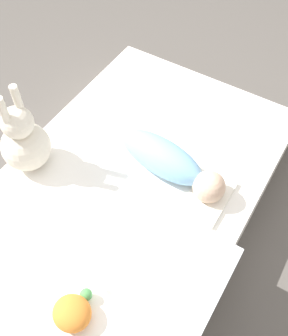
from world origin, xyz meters
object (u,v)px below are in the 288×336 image
object	(u,v)px
pillow	(176,273)
turtle_plush	(73,312)
swaddled_baby	(170,162)
bunny_plush	(24,141)

from	to	relation	value
pillow	turtle_plush	size ratio (longest dim) A/B	2.32
swaddled_baby	pillow	xyz separation A→B (m)	(-0.40, -0.25, -0.03)
bunny_plush	turtle_plush	xyz separation A→B (m)	(-0.43, -0.57, -0.10)
swaddled_baby	turtle_plush	world-z (taller)	swaddled_baby
swaddled_baby	bunny_plush	bearing A→B (deg)	-147.63
turtle_plush	swaddled_baby	bearing A→B (deg)	1.77
bunny_plush	turtle_plush	size ratio (longest dim) A/B	2.56
pillow	bunny_plush	world-z (taller)	bunny_plush
turtle_plush	pillow	bearing A→B (deg)	-37.57
swaddled_baby	pillow	size ratio (longest dim) A/B	1.39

